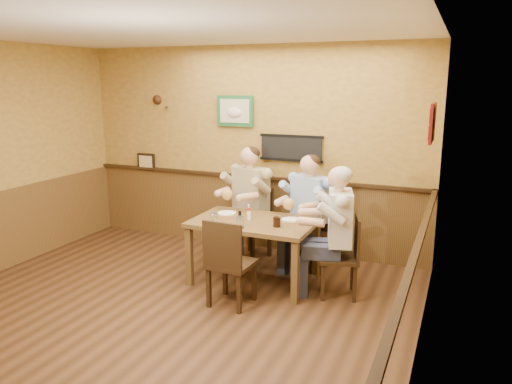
% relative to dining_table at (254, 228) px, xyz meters
% --- Properties ---
extents(room, '(5.02, 5.03, 2.81)m').
position_rel_dining_table_xyz_m(room, '(-0.44, -1.13, 1.03)').
color(room, '#372010').
rests_on(room, ground).
extents(dining_table, '(1.40, 0.90, 0.75)m').
position_rel_dining_table_xyz_m(dining_table, '(0.00, 0.00, 0.00)').
color(dining_table, brown).
rests_on(dining_table, ground).
extents(chair_back_left, '(0.54, 0.54, 0.94)m').
position_rel_dining_table_xyz_m(chair_back_left, '(-0.36, 0.76, -0.19)').
color(chair_back_left, '#31200F').
rests_on(chair_back_left, ground).
extents(chair_back_right, '(0.53, 0.53, 0.91)m').
position_rel_dining_table_xyz_m(chair_back_right, '(0.46, 0.71, -0.20)').
color(chair_back_right, '#31200F').
rests_on(chair_back_right, ground).
extents(chair_right_end, '(0.52, 0.52, 0.91)m').
position_rel_dining_table_xyz_m(chair_right_end, '(1.01, 0.01, -0.20)').
color(chair_right_end, '#31200F').
rests_on(chair_right_end, ground).
extents(chair_near_side, '(0.46, 0.46, 0.95)m').
position_rel_dining_table_xyz_m(chair_near_side, '(0.02, -0.65, -0.18)').
color(chair_near_side, '#31200F').
rests_on(chair_near_side, ground).
extents(diner_tan_shirt, '(0.78, 0.78, 1.35)m').
position_rel_dining_table_xyz_m(diner_tan_shirt, '(-0.36, 0.76, 0.02)').
color(diner_tan_shirt, tan).
rests_on(diner_tan_shirt, ground).
extents(diner_blue_polo, '(0.76, 0.76, 1.30)m').
position_rel_dining_table_xyz_m(diner_blue_polo, '(0.46, 0.71, -0.01)').
color(diner_blue_polo, '#8FA8D7').
rests_on(diner_blue_polo, ground).
extents(diner_white_elder, '(0.74, 0.74, 1.30)m').
position_rel_dining_table_xyz_m(diner_white_elder, '(1.01, 0.01, -0.01)').
color(diner_white_elder, silver).
rests_on(diner_white_elder, ground).
extents(water_glass_left, '(0.10, 0.10, 0.12)m').
position_rel_dining_table_xyz_m(water_glass_left, '(-0.36, -0.29, 0.15)').
color(water_glass_left, silver).
rests_on(water_glass_left, dining_table).
extents(water_glass_mid, '(0.11, 0.11, 0.13)m').
position_rel_dining_table_xyz_m(water_glass_mid, '(-0.02, -0.33, 0.16)').
color(water_glass_mid, white).
rests_on(water_glass_mid, dining_table).
extents(cola_tumbler, '(0.10, 0.10, 0.11)m').
position_rel_dining_table_xyz_m(cola_tumbler, '(0.34, -0.14, 0.15)').
color(cola_tumbler, black).
rests_on(cola_tumbler, dining_table).
extents(hot_sauce_bottle, '(0.05, 0.05, 0.16)m').
position_rel_dining_table_xyz_m(hot_sauce_bottle, '(-0.07, 0.02, 0.17)').
color(hot_sauce_bottle, red).
rests_on(hot_sauce_bottle, dining_table).
extents(salt_shaker, '(0.05, 0.05, 0.10)m').
position_rel_dining_table_xyz_m(salt_shaker, '(-0.06, 0.01, 0.14)').
color(salt_shaker, white).
rests_on(salt_shaker, dining_table).
extents(pepper_shaker, '(0.05, 0.05, 0.09)m').
position_rel_dining_table_xyz_m(pepper_shaker, '(-0.18, 0.00, 0.14)').
color(pepper_shaker, black).
rests_on(pepper_shaker, dining_table).
extents(plate_far_left, '(0.30, 0.30, 0.01)m').
position_rel_dining_table_xyz_m(plate_far_left, '(-0.42, 0.15, 0.10)').
color(plate_far_left, white).
rests_on(plate_far_left, dining_table).
extents(plate_far_right, '(0.21, 0.21, 0.01)m').
position_rel_dining_table_xyz_m(plate_far_right, '(0.39, 0.17, 0.10)').
color(plate_far_right, white).
rests_on(plate_far_right, dining_table).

